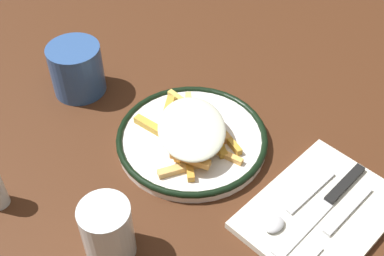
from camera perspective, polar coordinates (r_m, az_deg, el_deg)
The scene contains 9 objects.
ground_plane at distance 0.80m, azimuth 0.00°, elevation -1.77°, with size 2.60×2.60×0.00m, color #442413.
plate at distance 0.80m, azimuth 0.00°, elevation -1.24°, with size 0.24×0.24×0.02m.
fries_heap at distance 0.77m, azimuth -0.13°, elevation -0.26°, with size 0.19×0.18×0.04m.
napkin at distance 0.73m, azimuth 14.67°, elevation -9.38°, with size 0.16×0.23×0.01m, color silver.
fork at distance 0.72m, azimuth 16.17°, elevation -10.70°, with size 0.03×0.18×0.01m.
knife at distance 0.74m, azimuth 15.60°, elevation -8.08°, with size 0.03×0.21×0.01m.
spoon at distance 0.71m, azimuth 11.22°, elevation -9.45°, with size 0.03×0.15×0.01m.
water_glass at distance 0.65m, azimuth -9.75°, elevation -11.68°, with size 0.07×0.07×0.09m, color silver.
coffee_mug at distance 0.90m, azimuth -13.26°, elevation 6.67°, with size 0.12×0.09×0.09m.
Camera 1 is at (-0.36, 0.42, 0.59)m, focal length 46.06 mm.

